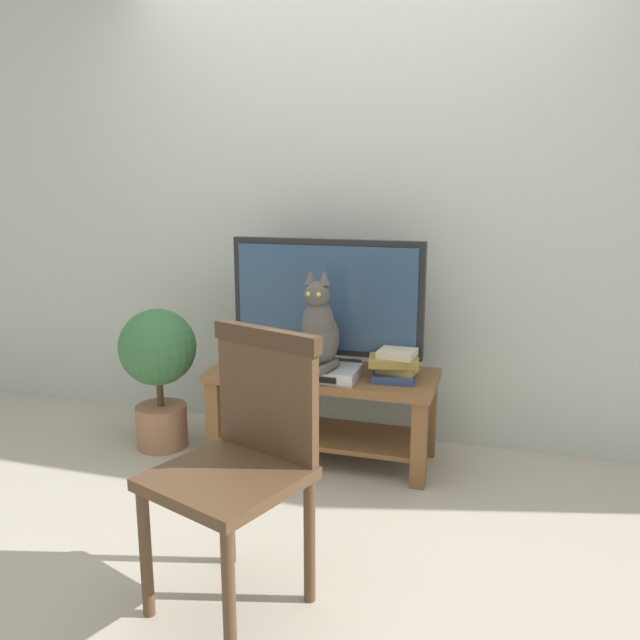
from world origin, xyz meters
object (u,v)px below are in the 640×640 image
cat (319,331)px  wooden_chair (244,448)px  tv_stand (323,398)px  tv (327,301)px  book_stack (395,365)px  potted_plant (158,364)px  media_box (320,372)px

cat → wooden_chair: cat is taller
tv_stand → wooden_chair: 1.18m
tv_stand → wooden_chair: bearing=-86.3°
tv → book_stack: bearing=-15.3°
tv_stand → potted_plant: 0.89m
media_box → cat: bearing=-86.4°
potted_plant → book_stack: bearing=3.6°
media_box → wooden_chair: size_ratio=0.41×
cat → book_stack: bearing=12.2°
media_box → cat: cat is taller
cat → wooden_chair: bearing=-86.8°
wooden_chair → book_stack: (0.30, 1.12, -0.00)m
cat → potted_plant: cat is taller
cat → media_box: bearing=93.6°
media_box → potted_plant: potted_plant is taller
wooden_chair → tv: bearing=93.5°
tv → potted_plant: 0.96m
tv → media_box: tv is taller
tv_stand → wooden_chair: wooden_chair is taller
cat → potted_plant: (-0.89, -0.00, -0.24)m
tv → cat: 0.21m
tv → cat: size_ratio=2.05×
media_box → cat: 0.21m
tv → wooden_chair: tv is taller
cat → potted_plant: bearing=-179.9°
wooden_chair → book_stack: bearing=75.0°
wooden_chair → book_stack: wooden_chair is taller
media_box → wooden_chair: bearing=-86.8°
wooden_chair → cat: bearing=93.2°
cat → tv_stand: bearing=98.2°
tv → wooden_chair: bearing=-86.5°
book_stack → cat: bearing=-167.8°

